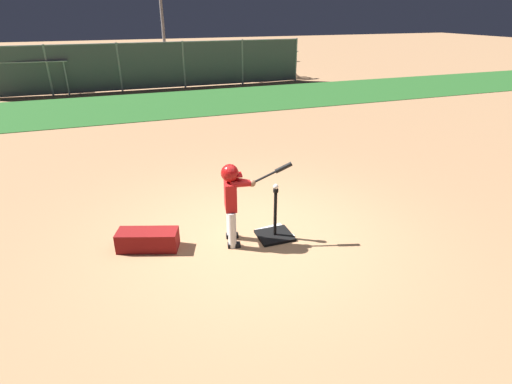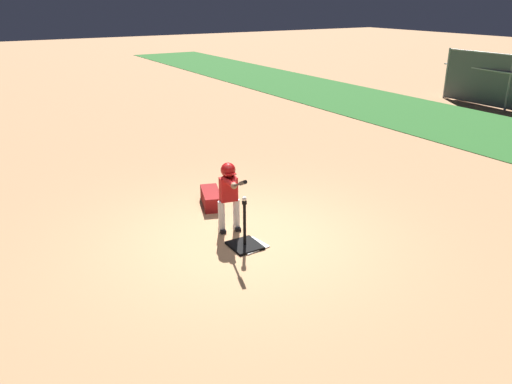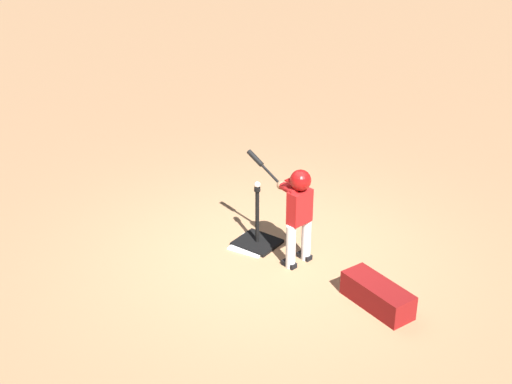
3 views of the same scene
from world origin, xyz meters
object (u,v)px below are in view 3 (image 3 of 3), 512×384
object	(u,v)px
batter_child	(298,204)
baseball	(257,185)
batting_tee	(257,237)
equipment_bag	(377,295)

from	to	relation	value
batter_child	baseball	size ratio (longest dim) A/B	16.31
batting_tee	equipment_bag	bearing A→B (deg)	170.36
batting_tee	equipment_bag	size ratio (longest dim) A/B	0.93
baseball	batter_child	bearing A→B (deg)	173.98
equipment_bag	batter_child	bearing A→B (deg)	7.35
batter_child	equipment_bag	size ratio (longest dim) A/B	1.44
batter_child	equipment_bag	xyz separation A→B (m)	(-1.19, 0.24, -0.63)
batting_tee	baseball	world-z (taller)	baseball
batter_child	baseball	distance (m)	0.62
baseball	equipment_bag	xyz separation A→B (m)	(-1.81, 0.31, -0.68)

